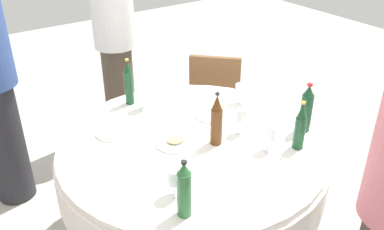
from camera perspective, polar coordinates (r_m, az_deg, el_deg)
The scene contains 18 objects.
dining_table at distance 2.50m, azimuth -0.00°, elevation -6.32°, with size 1.55×1.55×0.74m.
bottle_dark_green_inner at distance 2.79m, azimuth -8.52°, elevation 4.27°, with size 0.06×0.06×0.32m.
bottle_brown_south at distance 2.33m, azimuth 3.33°, elevation -0.75°, with size 0.07×0.07×0.32m.
bottle_dark_green_mid at distance 2.55m, azimuth 15.16°, elevation 0.80°, with size 0.07×0.07×0.30m.
bottle_green_right at distance 1.85m, azimuth -1.05°, elevation -10.09°, with size 0.07×0.07×0.29m.
bottle_dark_green_front at distance 2.37m, azimuth 14.38°, elevation -1.57°, with size 0.06×0.06×0.29m.
wine_glass_right at distance 1.98m, azimuth -2.41°, elevation -8.37°, with size 0.07×0.07×0.15m.
wine_glass_front at distance 2.81m, azimuth 6.60°, elevation 3.37°, with size 0.07×0.07×0.14m.
wine_glass_rear at distance 2.32m, azimuth 10.34°, elevation -2.47°, with size 0.07×0.07×0.15m.
wine_glass_west at distance 2.46m, azimuth 6.69°, elevation -0.13°, with size 0.06×0.06×0.16m.
wine_glass_outer at distance 2.73m, azimuth -6.78°, elevation 2.70°, with size 0.07×0.07×0.15m.
plate_outer at distance 2.40m, azimuth -2.25°, elevation -3.63°, with size 0.22×0.22×0.04m.
plate_north at distance 2.54m, azimuth -10.31°, elevation -2.22°, with size 0.23×0.23×0.02m.
plate_far at distance 2.68m, azimuth 2.87°, elevation 0.10°, with size 0.23×0.23×0.02m.
spoon_south at distance 2.21m, azimuth 4.40°, elevation -7.20°, with size 0.18×0.02×0.01m, color silver.
knife_mid at distance 2.21m, azimuth -7.91°, elevation -7.37°, with size 0.18×0.02×0.01m, color silver.
person_inner at distance 3.59m, azimuth -10.31°, elevation 9.44°, with size 0.34×0.34×1.65m.
chair_rear at distance 3.48m, azimuth 3.22°, elevation 3.02°, with size 0.57×0.57×0.87m.
Camera 1 is at (-1.17, -1.67, 2.05)m, focal length 39.57 mm.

